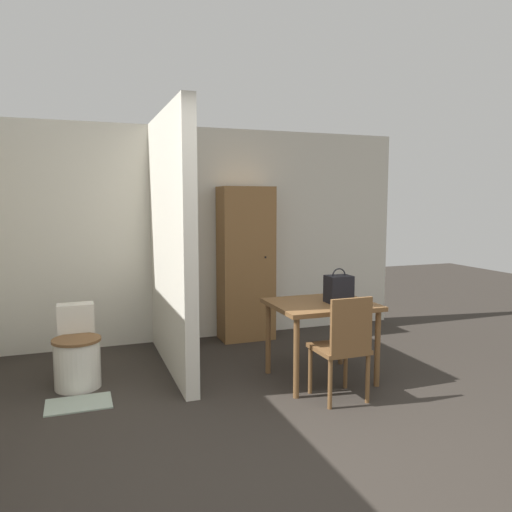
# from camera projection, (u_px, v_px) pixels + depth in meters

# --- Properties ---
(ground_plane) EXTENTS (16.00, 16.00, 0.00)m
(ground_plane) POSITION_uv_depth(u_px,v_px,m) (313.00, 478.00, 2.98)
(ground_plane) COLOR #2D2823
(wall_back) EXTENTS (5.41, 0.12, 2.50)m
(wall_back) POSITION_uv_depth(u_px,v_px,m) (190.00, 235.00, 5.92)
(wall_back) COLOR beige
(wall_back) RESTS_ON ground_plane
(partition_wall) EXTENTS (0.12, 1.85, 2.50)m
(partition_wall) POSITION_uv_depth(u_px,v_px,m) (170.00, 242.00, 4.86)
(partition_wall) COLOR beige
(partition_wall) RESTS_ON ground_plane
(dining_table) EXTENTS (0.91, 0.77, 0.73)m
(dining_table) POSITION_uv_depth(u_px,v_px,m) (321.00, 312.00, 4.57)
(dining_table) COLOR brown
(dining_table) RESTS_ON ground_plane
(wooden_chair) EXTENTS (0.41, 0.41, 0.89)m
(wooden_chair) POSITION_uv_depth(u_px,v_px,m) (343.00, 345.00, 4.08)
(wooden_chair) COLOR brown
(wooden_chair) RESTS_ON ground_plane
(toilet) EXTENTS (0.42, 0.57, 0.70)m
(toilet) POSITION_uv_depth(u_px,v_px,m) (77.00, 354.00, 4.45)
(toilet) COLOR silver
(toilet) RESTS_ON ground_plane
(handbag) EXTENTS (0.23, 0.17, 0.32)m
(handbag) POSITION_uv_depth(u_px,v_px,m) (339.00, 289.00, 4.54)
(handbag) COLOR black
(handbag) RESTS_ON dining_table
(wooden_cabinet) EXTENTS (0.63, 0.40, 1.81)m
(wooden_cabinet) POSITION_uv_depth(u_px,v_px,m) (246.00, 264.00, 5.92)
(wooden_cabinet) COLOR brown
(wooden_cabinet) RESTS_ON ground_plane
(bath_mat) EXTENTS (0.52, 0.35, 0.01)m
(bath_mat) POSITION_uv_depth(u_px,v_px,m) (79.00, 404.00, 4.06)
(bath_mat) COLOR #99A899
(bath_mat) RESTS_ON ground_plane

